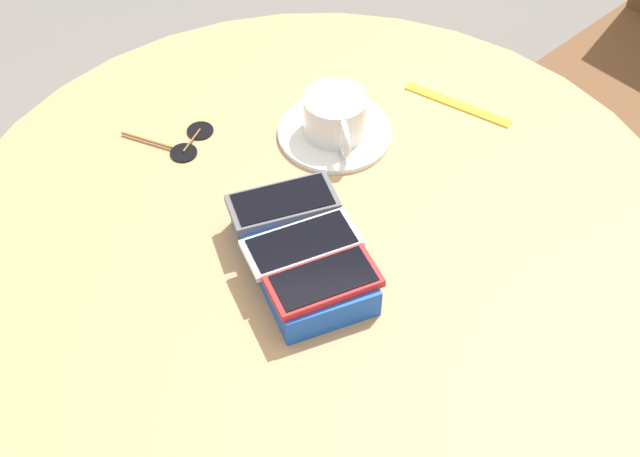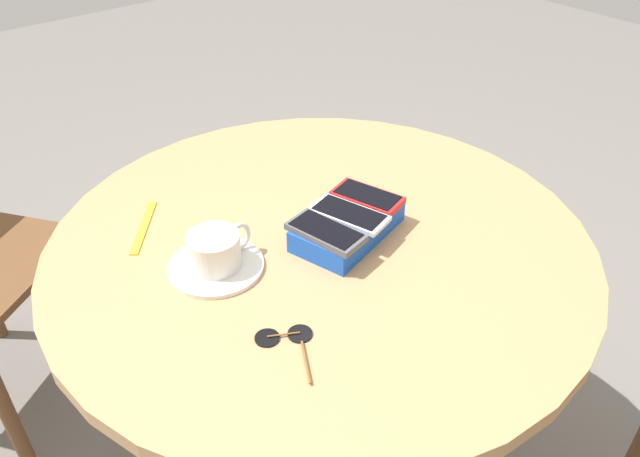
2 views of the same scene
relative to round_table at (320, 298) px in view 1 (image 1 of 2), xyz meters
The scene contains 9 objects.
round_table is the anchor object (origin of this frame).
phone_box 0.16m from the round_table, 148.11° to the left, with size 0.24×0.17×0.04m.
phone_red 0.21m from the round_table, behind, with size 0.10×0.14×0.01m.
phone_white 0.18m from the round_table, 147.95° to the left, with size 0.10×0.15×0.01m.
phone_gray 0.18m from the round_table, 61.35° to the left, with size 0.09×0.15×0.01m.
saucer 0.24m from the round_table, 13.37° to the right, with size 0.17×0.17×0.01m, color silver.
coffee_cup 0.26m from the round_table, 13.62° to the right, with size 0.13×0.09×0.06m.
lanyard_strap 0.36m from the round_table, 45.04° to the right, with size 0.17×0.02×0.00m, color yellow.
sunglasses 0.30m from the round_table, 39.14° to the left, with size 0.08×0.13×0.01m.
Camera 1 is at (-0.75, 0.10, 1.60)m, focal length 50.00 mm.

